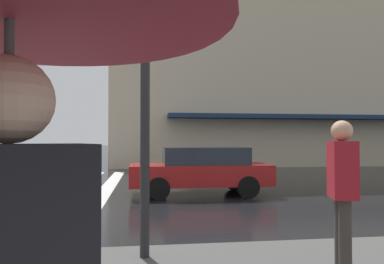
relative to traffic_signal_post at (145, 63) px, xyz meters
The scene contains 5 objects.
haussmann_block_corner 27.63m from the traffic_signal_post, 19.88° to the right, with size 19.59×22.20×20.37m.
traffic_signal_post is the anchor object (origin of this frame).
car_red 6.38m from the traffic_signal_post, 15.91° to the right, with size 1.85×4.10×1.41m.
pedestrian_in_red_jacket 2.80m from the traffic_signal_post, 119.19° to the right, with size 0.45×0.35×1.68m.
pedestrian_approaching_kerb 3.87m from the traffic_signal_post, behind, with size 1.13×1.13×2.03m.
Camera 1 is at (-8.06, -5.85, 1.62)m, focal length 33.46 mm.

